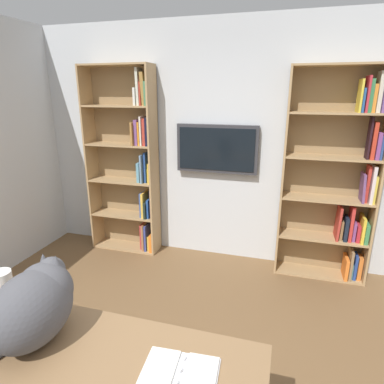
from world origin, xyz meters
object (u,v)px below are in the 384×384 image
(paper_towel_roll, at_px, (3,290))
(bookshelf_left, at_px, (340,179))
(wall_mounted_tv, at_px, (217,149))
(cat, at_px, (36,302))
(desk, at_px, (87,379))
(open_binder, at_px, (180,371))
(bookshelf_right, at_px, (130,164))

(paper_towel_roll, bearing_deg, bookshelf_left, -130.99)
(wall_mounted_tv, bearing_deg, cat, 82.08)
(cat, height_order, paper_towel_roll, cat)
(desk, bearing_deg, cat, -13.49)
(open_binder, distance_m, paper_towel_roll, 1.09)
(wall_mounted_tv, distance_m, cat, 2.55)
(bookshelf_right, relative_size, wall_mounted_tv, 2.42)
(paper_towel_roll, bearing_deg, wall_mounted_tv, -106.20)
(bookshelf_right, xyz_separation_m, paper_towel_roll, (-0.36, 2.29, -0.21))
(paper_towel_roll, bearing_deg, open_binder, 172.11)
(bookshelf_right, distance_m, open_binder, 2.85)
(wall_mounted_tv, relative_size, cat, 1.59)
(wall_mounted_tv, distance_m, paper_towel_roll, 2.51)
(open_binder, bearing_deg, desk, 6.44)
(wall_mounted_tv, bearing_deg, paper_towel_roll, 73.80)
(desk, height_order, cat, cat)
(bookshelf_left, relative_size, paper_towel_roll, 9.64)
(bookshelf_left, xyz_separation_m, desk, (1.36, 2.49, -0.43))
(bookshelf_left, distance_m, bookshelf_right, 2.35)
(wall_mounted_tv, bearing_deg, open_binder, 98.73)
(cat, bearing_deg, bookshelf_right, -73.88)
(bookshelf_right, bearing_deg, open_binder, 120.45)
(desk, relative_size, open_binder, 4.74)
(bookshelf_left, height_order, cat, bookshelf_left)
(cat, distance_m, paper_towel_roll, 0.37)
(bookshelf_right, xyz_separation_m, open_binder, (-1.43, 2.44, -0.31))
(desk, distance_m, open_binder, 0.46)
(paper_towel_roll, bearing_deg, cat, 159.27)
(bookshelf_left, height_order, desk, bookshelf_left)
(bookshelf_right, distance_m, wall_mounted_tv, 1.07)
(bookshelf_left, bearing_deg, wall_mounted_tv, -3.59)
(bookshelf_right, xyz_separation_m, wall_mounted_tv, (-1.05, -0.08, 0.22))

